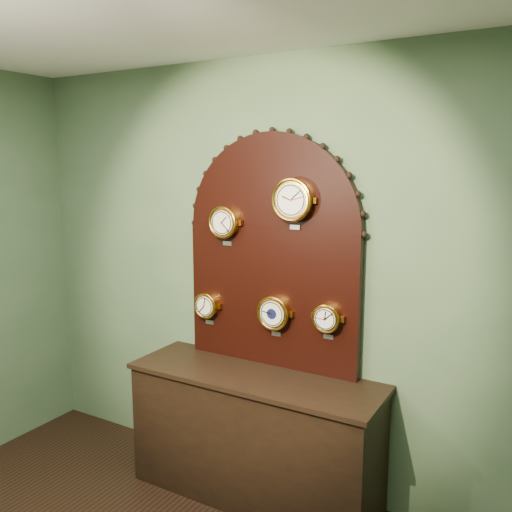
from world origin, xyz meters
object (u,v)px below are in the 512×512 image
Objects in this scene: arabic_clock at (293,200)px; tide_clock at (327,318)px; shop_counter at (254,438)px; roman_clock at (224,222)px; display_board at (272,244)px; hygrometer at (207,305)px; barometer at (274,313)px.

arabic_clock is 1.37× the size of tide_clock.
shop_counter is 1.54m from arabic_clock.
roman_clock is (-0.32, 0.15, 1.36)m from shop_counter.
display_board is at bearing 159.34° from arabic_clock.
hygrometer is (-0.47, -0.07, -0.45)m from display_board.
roman_clock is at bearing 179.85° from arabic_clock.
display_board is 6.60× the size of hygrometer.
shop_counter is 0.82m from barometer.
tide_clock is (0.24, 0.00, -0.70)m from arabic_clock.
roman_clock is at bearing -179.93° from tide_clock.
hygrometer is 0.88m from tide_clock.
arabic_clock reaches higher than roman_clock.
shop_counter is 6.93× the size of tide_clock.
arabic_clock reaches higher than barometer.
roman_clock reaches higher than shop_counter.
roman_clock is 0.96× the size of barometer.
roman_clock is at bearing -168.13° from display_board.
tide_clock is (0.42, -0.07, -0.41)m from display_board.
roman_clock reaches higher than hygrometer.
display_board reaches higher than tide_clock.
hygrometer is at bearing -180.00° from tide_clock.
display_board is at bearing 171.06° from tide_clock.
shop_counter is 5.05× the size of arabic_clock.
tide_clock is at bearing 0.22° from barometer.
barometer is 0.36m from tide_clock.
roman_clock is 1.14× the size of hygrometer.
hygrometer is 0.52m from barometer.
barometer is at bearing -0.15° from hygrometer.
arabic_clock is at bearing -0.20° from hygrometer.
arabic_clock is at bearing -0.42° from barometer.
barometer is (0.37, -0.00, -0.56)m from roman_clock.
hygrometer is at bearing 179.80° from arabic_clock.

